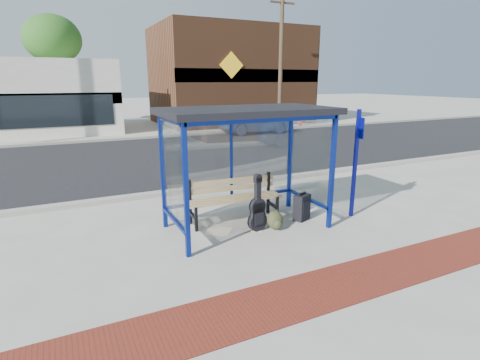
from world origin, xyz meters
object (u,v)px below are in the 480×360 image
guitar_bag (257,212)px  backpack (276,221)px  bench (233,196)px  suitcase (302,207)px  parked_car (257,122)px  fire_hydrant (301,119)px

guitar_bag → backpack: size_ratio=2.86×
bench → guitar_bag: guitar_bag is taller
suitcase → bench: bearing=131.6°
guitar_bag → parked_car: size_ratio=0.28×
guitar_bag → fire_hydrant: guitar_bag is taller
guitar_bag → backpack: (0.37, -0.10, -0.22)m
fire_hydrant → suitcase: bearing=-124.6°
backpack → suitcase: bearing=20.1°
bench → fire_hydrant: 17.62m
bench → guitar_bag: bearing=-72.0°
backpack → bench: bearing=128.9°
bench → suitcase: (1.34, -0.62, -0.26)m
suitcase → backpack: (-0.78, -0.21, -0.10)m
bench → fire_hydrant: (11.17, 13.63, -0.10)m
bench → parked_car: bearing=63.3°
suitcase → backpack: size_ratio=1.60×
parked_car → backpack: bearing=155.9°
guitar_bag → suitcase: guitar_bag is taller
guitar_bag → suitcase: (1.15, 0.11, -0.12)m
parked_car → guitar_bag: bearing=154.4°
suitcase → fire_hydrant: size_ratio=0.75×
bench → guitar_bag: 0.77m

